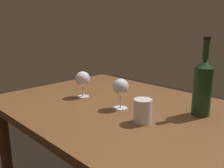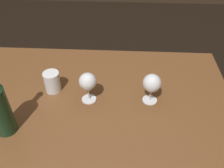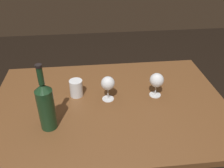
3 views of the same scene
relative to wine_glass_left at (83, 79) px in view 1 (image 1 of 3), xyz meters
name	(u,v)px [view 1 (image 1 of 3)]	position (x,y,z in m)	size (l,w,h in m)	color
dining_table	(124,123)	(-0.27, -0.04, -0.19)	(1.30, 0.90, 0.74)	brown
wine_glass_left	(83,79)	(0.00, 0.00, 0.00)	(0.08, 0.08, 0.14)	white
wine_glass_right	(121,88)	(-0.28, -0.01, 0.00)	(0.08, 0.08, 0.15)	white
wine_bottle	(203,86)	(-0.58, -0.20, 0.03)	(0.08, 0.08, 0.34)	#19381E
water_tumbler	(143,112)	(-0.45, 0.05, -0.05)	(0.07, 0.07, 0.10)	white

